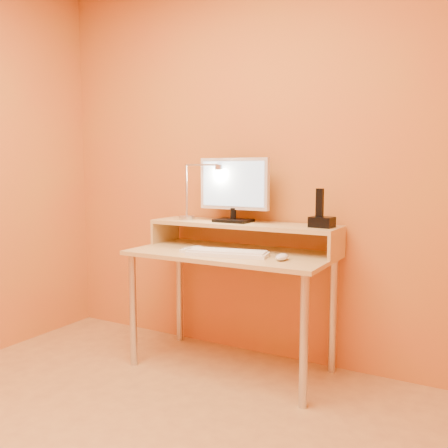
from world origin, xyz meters
The scene contains 25 objects.
wall_back centered at (0.00, 1.50, 1.25)m, with size 3.00×0.04×2.50m, color #CD5E29.
desk_leg_fl centered at (-0.55, 0.93, 0.35)m, with size 0.04×0.04×0.69m, color silver.
desk_leg_fr centered at (0.55, 0.93, 0.35)m, with size 0.04×0.04×0.69m, color silver.
desk_leg_bl centered at (-0.55, 1.43, 0.35)m, with size 0.04×0.04×0.69m, color silver.
desk_leg_br centered at (0.55, 1.43, 0.35)m, with size 0.04×0.04×0.69m, color silver.
desk_lower centered at (0.00, 1.18, 0.71)m, with size 1.20×0.60×0.03m, color tan.
shelf_riser_left centered at (-0.59, 1.33, 0.79)m, with size 0.02×0.30×0.14m, color tan.
shelf_riser_right centered at (0.59, 1.33, 0.79)m, with size 0.02×0.30×0.14m, color tan.
desk_shelf centered at (0.00, 1.33, 0.87)m, with size 1.20×0.30×0.03m, color tan.
monitor_foot centered at (-0.07, 1.33, 0.89)m, with size 0.22×0.16×0.02m, color black.
monitor_neck centered at (-0.07, 1.33, 0.93)m, with size 0.04×0.04×0.07m, color black.
monitor_panel centered at (-0.07, 1.34, 1.12)m, with size 0.47×0.04×0.32m, color silver.
monitor_back centered at (-0.07, 1.36, 1.12)m, with size 0.42×0.01×0.27m, color black.
monitor_screen centered at (-0.07, 1.32, 1.12)m, with size 0.43×0.00×0.28m, color #8CB0D3.
lamp_base centered at (-0.40, 1.30, 0.89)m, with size 0.10×0.10×0.03m, color silver.
lamp_post centered at (-0.40, 1.30, 1.07)m, with size 0.01×0.01×0.33m, color silver.
lamp_arm centered at (-0.28, 1.30, 1.24)m, with size 0.01×0.01×0.24m, color silver.
lamp_head centered at (-0.16, 1.30, 1.22)m, with size 0.04×0.04×0.03m, color silver.
lamp_bulb centered at (-0.16, 1.30, 1.20)m, with size 0.03×0.03×0.00m, color #FFEAC6.
phone_dock centered at (0.50, 1.33, 0.91)m, with size 0.13×0.10×0.06m, color black.
phone_handset centered at (0.49, 1.33, 1.02)m, with size 0.04×0.03×0.16m, color black.
phone_led centered at (0.55, 1.28, 0.91)m, with size 0.01×0.00×0.04m, color #1683FF.
keyboard centered at (0.04, 1.06, 0.73)m, with size 0.46×0.15×0.02m, color white.
mouse centered at (0.37, 1.08, 0.74)m, with size 0.06×0.11×0.04m, color silver.
remote_control centered at (-0.22, 1.09, 0.73)m, with size 0.04×0.17×0.02m, color white.
Camera 1 is at (1.34, -1.30, 1.21)m, focal length 38.57 mm.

